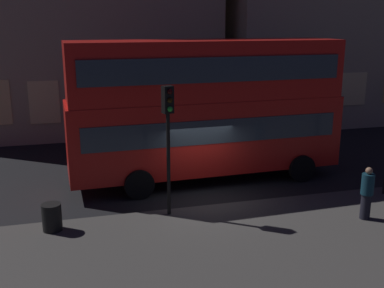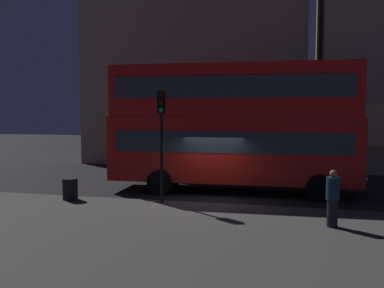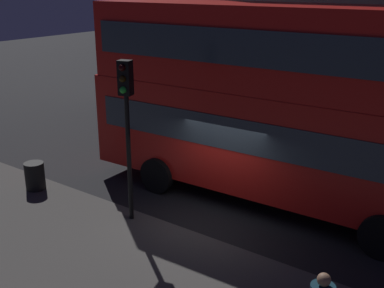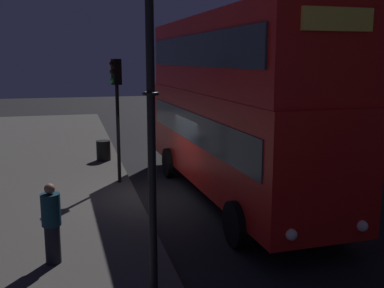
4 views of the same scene
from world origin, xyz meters
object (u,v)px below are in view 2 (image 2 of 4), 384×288
pedestrian (333,198)px  litter_bin (70,189)px  traffic_light_near_kerb (161,123)px  double_decker_bus (232,122)px

pedestrian → litter_bin: 9.81m
traffic_light_near_kerb → litter_bin: bearing=168.3°
double_decker_bus → pedestrian: 6.82m
pedestrian → double_decker_bus: bearing=-139.0°
traffic_light_near_kerb → pedestrian: (5.97, -1.98, -2.15)m
traffic_light_near_kerb → pedestrian: bearing=-34.2°
litter_bin → double_decker_bus: bearing=31.2°
double_decker_bus → litter_bin: double_decker_bus is taller
traffic_light_near_kerb → litter_bin: (-3.68, -0.27, -2.60)m
double_decker_bus → traffic_light_near_kerb: double_decker_bus is taller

